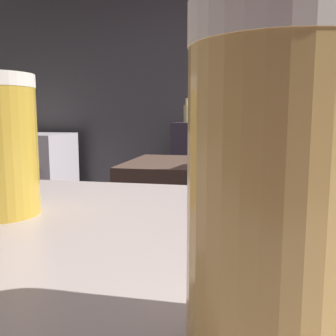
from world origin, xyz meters
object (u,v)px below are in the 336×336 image
(pint_glass_near, at_px, (275,189))
(bottle_vinegar, at_px, (187,112))
(bottle_hot_sauce, at_px, (277,112))
(bottle_olive_oil, at_px, (254,113))
(mini_fridge, at_px, (32,188))
(bartender, at_px, (298,162))
(mixing_bowl, at_px, (214,155))

(pint_glass_near, relative_size, bottle_vinegar, 0.66)
(bottle_hot_sauce, distance_m, bottle_olive_oil, 0.19)
(mini_fridge, relative_size, bottle_olive_oil, 4.67)
(bartender, bearing_deg, mixing_bowl, 42.37)
(mixing_bowl, distance_m, bottle_hot_sauce, 1.42)
(pint_glass_near, height_order, bottle_olive_oil, bottle_olive_oil)
(bottle_hot_sauce, bearing_deg, bartender, -92.00)
(mini_fridge, distance_m, bartender, 2.70)
(bottle_vinegar, bearing_deg, pint_glass_near, -80.49)
(mini_fridge, xyz_separation_m, bottle_vinegar, (1.39, 0.20, 0.68))
(mini_fridge, bearing_deg, bottle_hot_sauce, 6.98)
(bottle_vinegar, xyz_separation_m, bottle_hot_sauce, (0.76, 0.07, 0.00))
(bottle_vinegar, distance_m, bottle_hot_sauce, 0.76)
(pint_glass_near, distance_m, bottle_hot_sauce, 3.18)
(mixing_bowl, bearing_deg, mini_fridge, 148.22)
(mixing_bowl, relative_size, bottle_olive_oil, 0.91)
(bartender, relative_size, mixing_bowl, 8.82)
(mixing_bowl, xyz_separation_m, bottle_olive_oil, (0.22, 1.34, 0.23))
(mini_fridge, height_order, pint_glass_near, pint_glass_near)
(bartender, bearing_deg, mini_fridge, 62.45)
(mixing_bowl, relative_size, pint_glass_near, 1.36)
(bottle_hot_sauce, relative_size, bottle_olive_oil, 1.03)
(mixing_bowl, height_order, bottle_olive_oil, bottle_olive_oil)
(mixing_bowl, xyz_separation_m, pint_glass_near, (0.17, -1.83, 0.18))
(mini_fridge, bearing_deg, pint_glass_near, -56.68)
(mixing_bowl, distance_m, bottle_vinegar, 1.34)
(mini_fridge, xyz_separation_m, bottle_hot_sauce, (2.15, 0.26, 0.68))
(mixing_bowl, relative_size, bottle_vinegar, 0.89)
(pint_glass_near, xyz_separation_m, bottle_vinegar, (-0.52, 3.10, 0.05))
(bottle_vinegar, bearing_deg, bottle_olive_oil, 6.66)
(bartender, height_order, bottle_olive_oil, bartender)
(mixing_bowl, xyz_separation_m, bottle_vinegar, (-0.35, 1.27, 0.23))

